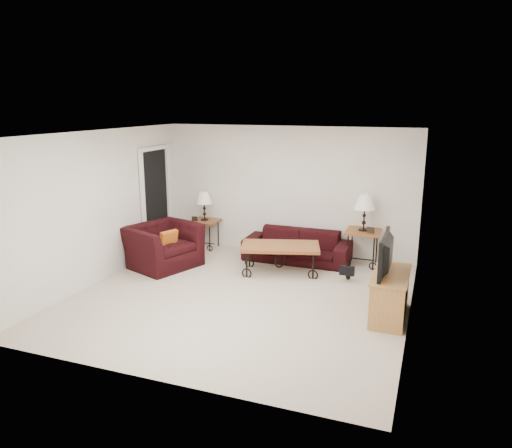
% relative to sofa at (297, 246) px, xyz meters
% --- Properties ---
extents(ground, '(5.00, 5.00, 0.00)m').
position_rel_sofa_xyz_m(ground, '(-0.34, -2.02, -0.29)').
color(ground, beige).
rests_on(ground, ground).
extents(wall_back, '(5.00, 0.02, 2.50)m').
position_rel_sofa_xyz_m(wall_back, '(-0.34, 0.48, 0.96)').
color(wall_back, white).
rests_on(wall_back, ground).
extents(wall_front, '(5.00, 0.02, 2.50)m').
position_rel_sofa_xyz_m(wall_front, '(-0.34, -4.52, 0.96)').
color(wall_front, white).
rests_on(wall_front, ground).
extents(wall_left, '(0.02, 5.00, 2.50)m').
position_rel_sofa_xyz_m(wall_left, '(-2.84, -2.02, 0.96)').
color(wall_left, white).
rests_on(wall_left, ground).
extents(wall_right, '(0.02, 5.00, 2.50)m').
position_rel_sofa_xyz_m(wall_right, '(2.16, -2.02, 0.96)').
color(wall_right, white).
rests_on(wall_right, ground).
extents(ceiling, '(5.00, 5.00, 0.00)m').
position_rel_sofa_xyz_m(ceiling, '(-0.34, -2.02, 2.21)').
color(ceiling, white).
rests_on(ceiling, wall_back).
extents(doorway, '(0.08, 0.94, 2.04)m').
position_rel_sofa_xyz_m(doorway, '(-2.81, -0.37, 0.73)').
color(doorway, black).
rests_on(doorway, ground).
extents(sofa, '(1.99, 0.78, 0.58)m').
position_rel_sofa_xyz_m(sofa, '(0.00, 0.00, 0.00)').
color(sofa, black).
rests_on(sofa, ground).
extents(side_table_left, '(0.57, 0.57, 0.59)m').
position_rel_sofa_xyz_m(side_table_left, '(-2.02, 0.18, 0.00)').
color(side_table_left, brown).
rests_on(side_table_left, ground).
extents(side_table_right, '(0.63, 0.63, 0.66)m').
position_rel_sofa_xyz_m(side_table_right, '(1.20, 0.18, 0.04)').
color(side_table_right, brown).
rests_on(side_table_right, ground).
extents(lamp_left, '(0.35, 0.35, 0.59)m').
position_rel_sofa_xyz_m(lamp_left, '(-2.02, 0.18, 0.59)').
color(lamp_left, black).
rests_on(lamp_left, side_table_left).
extents(lamp_right, '(0.39, 0.39, 0.66)m').
position_rel_sofa_xyz_m(lamp_right, '(1.20, 0.18, 0.70)').
color(lamp_right, black).
rests_on(lamp_right, side_table_right).
extents(photo_frame_left, '(0.12, 0.03, 0.10)m').
position_rel_sofa_xyz_m(photo_frame_left, '(-2.17, 0.03, 0.35)').
color(photo_frame_left, black).
rests_on(photo_frame_left, side_table_left).
extents(photo_frame_right, '(0.13, 0.04, 0.11)m').
position_rel_sofa_xyz_m(photo_frame_right, '(1.35, 0.03, 0.43)').
color(photo_frame_right, black).
rests_on(photo_frame_right, side_table_right).
extents(coffee_table, '(1.50, 1.08, 0.51)m').
position_rel_sofa_xyz_m(coffee_table, '(-0.10, -0.74, -0.04)').
color(coffee_table, brown).
rests_on(coffee_table, ground).
extents(armchair, '(1.39, 1.48, 0.77)m').
position_rel_sofa_xyz_m(armchair, '(-2.21, -1.15, 0.10)').
color(armchair, black).
rests_on(armchair, ground).
extents(throw_pillow, '(0.21, 0.36, 0.35)m').
position_rel_sofa_xyz_m(throw_pillow, '(-2.06, -1.20, 0.23)').
color(throw_pillow, '#C94E19').
rests_on(throw_pillow, armchair).
extents(tv_stand, '(0.45, 1.07, 0.64)m').
position_rel_sofa_xyz_m(tv_stand, '(1.89, -1.98, 0.03)').
color(tv_stand, tan).
rests_on(tv_stand, ground).
extents(television, '(0.13, 0.96, 0.55)m').
position_rel_sofa_xyz_m(television, '(1.87, -1.98, 0.63)').
color(television, black).
rests_on(television, tv_stand).
extents(backpack, '(0.46, 0.41, 0.49)m').
position_rel_sofa_xyz_m(backpack, '(1.09, -0.68, -0.04)').
color(backpack, black).
rests_on(backpack, ground).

